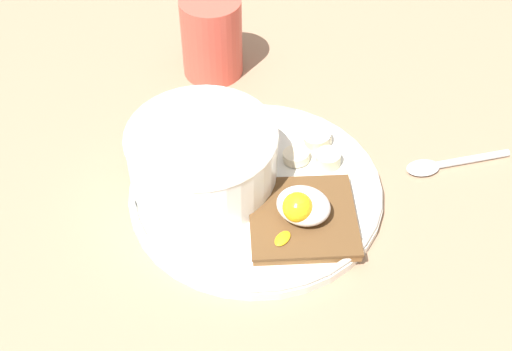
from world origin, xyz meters
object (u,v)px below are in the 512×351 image
banana_slice_left (328,159)px  banana_slice_back (317,138)px  coffee_mug (212,36)px  poached_egg (302,206)px  oatmeal_bowl (203,157)px  toast_slice (303,218)px  spoon (445,164)px  banana_slice_front (296,156)px

banana_slice_left → banana_slice_back: 3.26cm
coffee_mug → poached_egg: bearing=-45.2°
banana_slice_left → coffee_mug: size_ratio=0.38×
oatmeal_bowl → poached_egg: bearing=-7.8°
toast_slice → banana_slice_back: 11.37cm
coffee_mug → spoon: bearing=-8.9°
poached_egg → banana_slice_back: poached_egg is taller
coffee_mug → toast_slice: bearing=-44.6°
poached_egg → spoon: poached_egg is taller
banana_slice_front → coffee_mug: size_ratio=0.39×
banana_slice_left → banana_slice_front: bearing=-165.6°
banana_slice_left → banana_slice_back: size_ratio=0.88×
banana_slice_front → banana_slice_back: banana_slice_back is taller
banana_slice_front → banana_slice_left: size_ratio=1.02×
oatmeal_bowl → toast_slice: oatmeal_bowl is taller
banana_slice_left → coffee_mug: bearing=150.9°
spoon → banana_slice_front: bearing=-155.8°
oatmeal_bowl → banana_slice_left: oatmeal_bowl is taller
coffee_mug → oatmeal_bowl: bearing=-66.0°
poached_egg → banana_slice_front: bearing=114.8°
oatmeal_bowl → banana_slice_back: 13.32cm
poached_egg → banana_slice_front: (-3.73, 8.08, -2.10)cm
poached_egg → banana_slice_left: poached_egg is taller
oatmeal_bowl → banana_slice_back: bearing=48.8°
poached_egg → spoon: 18.37cm
coffee_mug → banana_slice_left: bearing=-29.1°
poached_egg → banana_slice_left: 9.13cm
toast_slice → poached_egg: bearing=-99.5°
toast_slice → spoon: (10.64, 14.24, -1.22)cm
poached_egg → spoon: (10.70, 14.57, -3.24)cm
toast_slice → banana_slice_front: bearing=116.1°
oatmeal_bowl → poached_egg: 11.36cm
poached_egg → banana_slice_back: bearing=103.0°
toast_slice → coffee_mug: 27.17cm
oatmeal_bowl → toast_slice: 11.66cm
poached_egg → spoon: bearing=53.7°
oatmeal_bowl → banana_slice_back: oatmeal_bowl is taller
oatmeal_bowl → banana_slice_back: (8.61, 9.84, -2.53)cm
toast_slice → banana_slice_back: (-2.68, 11.05, 0.09)cm
banana_slice_front → coffee_mug: 19.36cm
oatmeal_bowl → banana_slice_front: size_ratio=3.93×
banana_slice_left → banana_slice_back: same height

